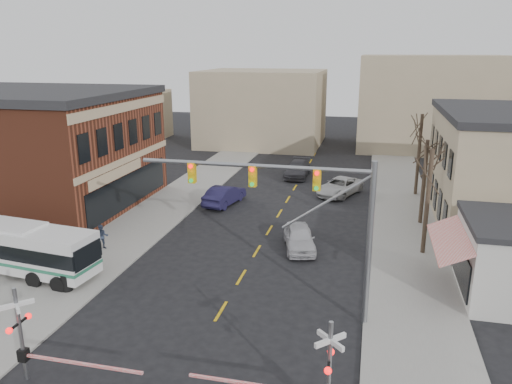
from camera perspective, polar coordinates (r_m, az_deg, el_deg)
ground at (r=24.23m, az=-5.48°, el=-15.68°), size 160.00×160.00×0.00m
sidewalk_west at (r=44.55m, az=-8.92°, el=-0.69°), size 5.00×60.00×0.12m
sidewalk_east at (r=41.52m, az=16.22°, el=-2.39°), size 5.00×60.00×0.12m
tree_east_a at (r=32.99m, az=19.00°, el=-1.10°), size 0.28×0.28×6.75m
tree_east_b at (r=38.84m, az=18.62°, el=1.09°), size 0.28×0.28×6.30m
tree_east_c at (r=46.53m, az=18.10°, el=4.07°), size 0.28×0.28×7.20m
transit_bus at (r=32.68m, az=-26.44°, el=-5.53°), size 11.42×3.73×2.89m
traffic_signal_mast at (r=23.16m, az=5.66°, el=-1.41°), size 11.11×0.30×8.00m
rr_crossing_west at (r=21.94m, az=-24.39°, el=-14.83°), size 5.60×1.36×4.00m
rr_crossing_east at (r=18.39m, az=6.92°, el=-19.81°), size 5.60×1.36×4.00m
trash_bin at (r=29.21m, az=-20.83°, el=-9.63°), size 0.60×0.60×0.92m
car_a at (r=32.99m, az=4.98°, el=-5.23°), size 2.94×4.95×1.58m
car_b at (r=42.31m, az=-3.62°, el=-0.35°), size 2.66×5.22×1.64m
car_c at (r=45.70m, az=9.54°, el=0.62°), size 4.44×6.04×1.53m
car_d at (r=51.77m, az=4.78°, el=2.64°), size 2.31×5.52×1.59m
pedestrian_near at (r=31.32m, az=-18.50°, el=-7.00°), size 0.39×0.58×1.57m
pedestrian_far at (r=34.08m, az=-17.19°, el=-4.92°), size 1.01×0.95×1.66m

